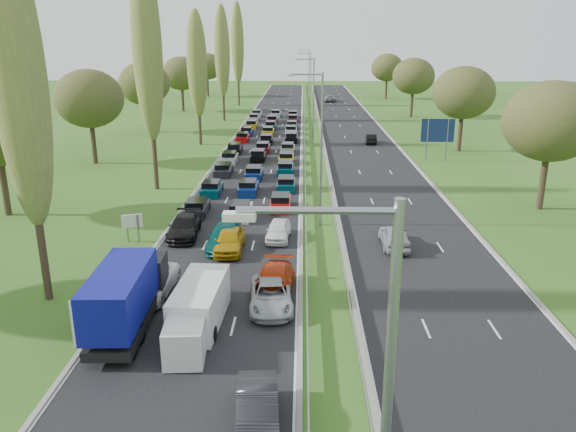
{
  "coord_description": "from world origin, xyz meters",
  "views": [
    {
      "loc": [
        3.05,
        -0.05,
        14.24
      ],
      "look_at": [
        1.98,
        40.49,
        1.5
      ],
      "focal_mm": 35.0,
      "sensor_mm": 36.0,
      "label": 1
    }
  ],
  "objects_px": {
    "near_car_3": "(184,227)",
    "blue_lorry": "(127,295)",
    "white_van_front": "(188,328)",
    "white_van_rear": "(201,301)",
    "info_sign": "(132,224)",
    "direction_sign": "(438,132)",
    "near_car_2": "(149,283)"
  },
  "relations": [
    {
      "from": "near_car_3",
      "to": "blue_lorry",
      "type": "relative_size",
      "value": 0.63
    },
    {
      "from": "white_van_front",
      "to": "white_van_rear",
      "type": "bearing_deg",
      "value": 81.61
    },
    {
      "from": "white_van_rear",
      "to": "near_car_3",
      "type": "bearing_deg",
      "value": 108.03
    },
    {
      "from": "blue_lorry",
      "to": "info_sign",
      "type": "relative_size",
      "value": 4.02
    },
    {
      "from": "blue_lorry",
      "to": "near_car_3",
      "type": "bearing_deg",
      "value": 87.71
    },
    {
      "from": "blue_lorry",
      "to": "white_van_front",
      "type": "xyz_separation_m",
      "value": [
        3.43,
        -1.71,
        -0.91
      ]
    },
    {
      "from": "direction_sign",
      "to": "blue_lorry",
      "type": "bearing_deg",
      "value": -120.73
    },
    {
      "from": "near_car_2",
      "to": "white_van_rear",
      "type": "bearing_deg",
      "value": -36.86
    },
    {
      "from": "white_van_front",
      "to": "info_sign",
      "type": "height_order",
      "value": "info_sign"
    },
    {
      "from": "info_sign",
      "to": "white_van_rear",
      "type": "bearing_deg",
      "value": -59.34
    },
    {
      "from": "near_car_3",
      "to": "blue_lorry",
      "type": "distance_m",
      "value": 14.16
    },
    {
      "from": "white_van_front",
      "to": "info_sign",
      "type": "distance_m",
      "value": 16.2
    },
    {
      "from": "near_car_2",
      "to": "direction_sign",
      "type": "bearing_deg",
      "value": 59.83
    },
    {
      "from": "direction_sign",
      "to": "info_sign",
      "type": "bearing_deg",
      "value": -134.25
    },
    {
      "from": "white_van_front",
      "to": "white_van_rear",
      "type": "height_order",
      "value": "white_van_rear"
    },
    {
      "from": "blue_lorry",
      "to": "near_car_2",
      "type": "bearing_deg",
      "value": 87.23
    },
    {
      "from": "white_van_rear",
      "to": "direction_sign",
      "type": "relative_size",
      "value": 1.08
    },
    {
      "from": "white_van_front",
      "to": "info_sign",
      "type": "relative_size",
      "value": 2.2
    },
    {
      "from": "near_car_2",
      "to": "info_sign",
      "type": "height_order",
      "value": "info_sign"
    },
    {
      "from": "info_sign",
      "to": "direction_sign",
      "type": "height_order",
      "value": "direction_sign"
    },
    {
      "from": "blue_lorry",
      "to": "info_sign",
      "type": "distance_m",
      "value": 13.39
    },
    {
      "from": "near_car_2",
      "to": "blue_lorry",
      "type": "height_order",
      "value": "blue_lorry"
    },
    {
      "from": "white_van_front",
      "to": "white_van_rear",
      "type": "relative_size",
      "value": 0.82
    },
    {
      "from": "blue_lorry",
      "to": "white_van_rear",
      "type": "bearing_deg",
      "value": 10.12
    },
    {
      "from": "near_car_2",
      "to": "direction_sign",
      "type": "xyz_separation_m",
      "value": [
        25.21,
        38.68,
        2.78
      ]
    },
    {
      "from": "white_van_front",
      "to": "near_car_3",
      "type": "bearing_deg",
      "value": 97.88
    },
    {
      "from": "near_car_3",
      "to": "white_van_rear",
      "type": "relative_size",
      "value": 0.94
    },
    {
      "from": "near_car_2",
      "to": "direction_sign",
      "type": "height_order",
      "value": "direction_sign"
    },
    {
      "from": "near_car_3",
      "to": "direction_sign",
      "type": "xyz_separation_m",
      "value": [
        25.25,
        28.34,
        2.78
      ]
    },
    {
      "from": "white_van_front",
      "to": "white_van_rear",
      "type": "xyz_separation_m",
      "value": [
        0.18,
        2.51,
        0.2
      ]
    },
    {
      "from": "white_van_rear",
      "to": "info_sign",
      "type": "xyz_separation_m",
      "value": [
        -7.17,
        12.1,
        0.22
      ]
    },
    {
      "from": "blue_lorry",
      "to": "direction_sign",
      "type": "xyz_separation_m",
      "value": [
        25.24,
        42.46,
        1.71
      ]
    }
  ]
}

